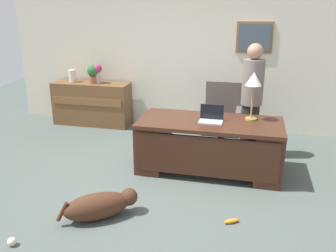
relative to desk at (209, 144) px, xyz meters
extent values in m
plane|color=#4C5651|center=(-0.66, -0.64, -0.41)|extent=(12.00, 12.00, 0.00)
cube|color=beige|center=(-0.66, 1.96, 0.94)|extent=(7.00, 0.12, 2.70)
cube|color=olive|center=(0.50, 1.88, 1.31)|extent=(0.62, 0.03, 0.54)
cube|color=#455361|center=(0.50, 1.86, 1.31)|extent=(0.54, 0.01, 0.46)
cube|color=#422316|center=(0.00, 0.03, 0.31)|extent=(1.98, 0.90, 0.05)
cube|color=#422316|center=(-0.81, 0.03, -0.06)|extent=(0.36, 0.84, 0.69)
cube|color=#422316|center=(0.81, 0.03, -0.06)|extent=(0.36, 0.84, 0.69)
cube|color=#381E13|center=(0.00, -0.39, -0.03)|extent=(1.88, 0.04, 0.55)
cube|color=brown|center=(-2.51, 1.61, 0.01)|extent=(1.50, 0.48, 0.83)
cube|color=brown|center=(-2.51, 1.36, 0.11)|extent=(1.40, 0.02, 0.14)
cube|color=#564C47|center=(0.09, 0.95, -0.04)|extent=(0.60, 0.58, 0.18)
cylinder|color=black|center=(0.09, 0.95, -0.27)|extent=(0.10, 0.10, 0.28)
cylinder|color=black|center=(0.09, 0.95, -0.38)|extent=(0.52, 0.52, 0.05)
cube|color=#564C47|center=(0.09, 1.19, 0.35)|extent=(0.60, 0.12, 0.61)
cube|color=#564C47|center=(-0.17, 0.95, 0.16)|extent=(0.08, 0.50, 0.22)
cube|color=#564C47|center=(0.35, 0.95, 0.16)|extent=(0.08, 0.50, 0.22)
cylinder|color=#262323|center=(0.53, 0.71, 0.01)|extent=(0.26, 0.26, 0.83)
cylinder|color=slate|center=(0.53, 0.71, 0.76)|extent=(0.32, 0.32, 0.67)
sphere|color=#A8785F|center=(0.53, 0.71, 1.21)|extent=(0.23, 0.23, 0.23)
ellipsoid|color=#472819|center=(-1.04, -1.49, -0.26)|extent=(0.77, 0.67, 0.30)
sphere|color=#472819|center=(-0.74, -1.28, -0.22)|extent=(0.20, 0.20, 0.20)
cylinder|color=#472819|center=(-1.34, -1.71, -0.24)|extent=(0.15, 0.12, 0.21)
cube|color=#B2B5BA|center=(0.01, -0.03, 0.34)|extent=(0.32, 0.22, 0.01)
cube|color=black|center=(0.01, 0.08, 0.45)|extent=(0.32, 0.01, 0.21)
cylinder|color=#9E8447|center=(0.54, 0.23, 0.34)|extent=(0.16, 0.16, 0.02)
cylinder|color=#9E8447|center=(0.54, 0.23, 0.59)|extent=(0.02, 0.02, 0.46)
cone|color=silver|center=(0.54, 0.23, 0.91)|extent=(0.22, 0.22, 0.18)
cylinder|color=#C3A3A4|center=(-2.35, 1.61, 0.53)|extent=(0.11, 0.11, 0.21)
sphere|color=#B3346C|center=(-2.35, 1.61, 0.71)|extent=(0.17, 0.17, 0.17)
cylinder|color=silver|center=(-2.89, 1.61, 0.54)|extent=(0.14, 0.14, 0.23)
cylinder|color=brown|center=(-2.43, 1.61, 0.49)|extent=(0.18, 0.18, 0.14)
sphere|color=#296633|center=(-2.43, 1.61, 0.66)|extent=(0.24, 0.24, 0.24)
sphere|color=beige|center=(-1.67, -2.14, -0.36)|extent=(0.09, 0.09, 0.09)
ellipsoid|color=orange|center=(0.42, -1.24, -0.38)|extent=(0.18, 0.13, 0.05)
camera|label=1|loc=(0.52, -4.68, 1.86)|focal=38.35mm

